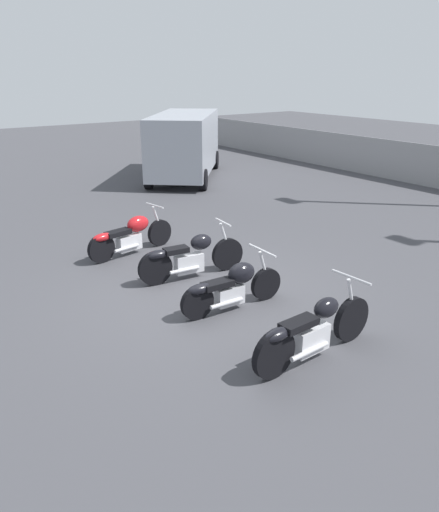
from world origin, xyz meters
TOP-DOWN VIEW (x-y plane):
  - ground_plane at (0.00, 0.00)m, footprint 60.00×60.00m
  - motorcycle_slot_0 at (-2.63, -0.21)m, footprint 0.65×2.10m
  - motorcycle_slot_1 at (-0.79, 0.13)m, footprint 0.57×2.17m
  - motorcycle_slot_2 at (0.75, -0.04)m, footprint 0.72×1.93m
  - motorcycle_slot_3 at (2.60, -0.06)m, footprint 0.66×2.23m
  - parked_van at (-8.87, 5.03)m, footprint 5.12×4.79m

SIDE VIEW (x-z plane):
  - ground_plane at x=0.00m, z-range 0.00..0.00m
  - motorcycle_slot_2 at x=0.75m, z-range -0.06..0.88m
  - motorcycle_slot_1 at x=-0.79m, z-range -0.09..0.93m
  - motorcycle_slot_0 at x=-2.63m, z-range -0.06..0.91m
  - motorcycle_slot_3 at x=2.60m, z-range -0.09..0.95m
  - parked_van at x=-8.87m, z-range 0.12..2.40m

